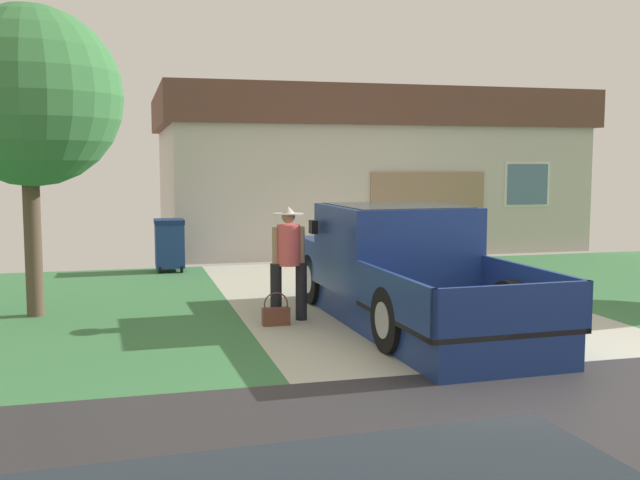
# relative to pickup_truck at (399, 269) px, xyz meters

# --- Properties ---
(ground) EXTENTS (29.20, 18.60, 0.18)m
(ground) POSITION_rel_pickup_truck_xyz_m (0.39, -4.59, -0.74)
(ground) COLOR #B6B5A2
(pickup_truck) EXTENTS (2.18, 5.40, 1.66)m
(pickup_truck) POSITION_rel_pickup_truck_xyz_m (0.00, 0.00, 0.00)
(pickup_truck) COLOR navy
(pickup_truck) RESTS_ON ground
(person_with_hat) EXTENTS (0.54, 0.43, 1.65)m
(person_with_hat) POSITION_rel_pickup_truck_xyz_m (-1.56, 0.32, 0.17)
(person_with_hat) COLOR black
(person_with_hat) RESTS_ON ground
(handbag) EXTENTS (0.38, 0.15, 0.47)m
(handbag) POSITION_rel_pickup_truck_xyz_m (-1.80, 0.05, -0.58)
(handbag) COLOR brown
(handbag) RESTS_ON ground
(house_with_garage) EXTENTS (10.89, 7.04, 4.08)m
(house_with_garage) POSITION_rel_pickup_truck_xyz_m (2.48, 10.03, 1.34)
(house_with_garage) COLOR beige
(house_with_garage) RESTS_ON ground
(front_yard_tree) EXTENTS (2.60, 2.60, 4.51)m
(front_yard_tree) POSITION_rel_pickup_truck_xyz_m (-5.02, 1.59, 2.43)
(front_yard_tree) COLOR brown
(front_yard_tree) RESTS_ON ground
(wheeled_trash_bin) EXTENTS (0.60, 0.72, 1.09)m
(wheeled_trash_bin) POSITION_rel_pickup_truck_xyz_m (-2.93, 5.73, -0.14)
(wheeled_trash_bin) COLOR navy
(wheeled_trash_bin) RESTS_ON ground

